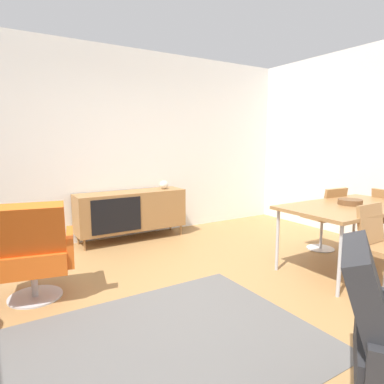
# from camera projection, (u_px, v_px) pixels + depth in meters

# --- Properties ---
(ground_plane) EXTENTS (8.32, 8.32, 0.00)m
(ground_plane) POSITION_uv_depth(u_px,v_px,m) (205.00, 307.00, 2.95)
(ground_plane) COLOR #9E7242
(wall_back) EXTENTS (6.80, 0.12, 2.80)m
(wall_back) POSITION_uv_depth(u_px,v_px,m) (107.00, 145.00, 4.93)
(wall_back) COLOR white
(wall_back) RESTS_ON ground_plane
(sideboard) EXTENTS (1.60, 0.45, 0.72)m
(sideboard) POSITION_uv_depth(u_px,v_px,m) (131.00, 210.00, 4.94)
(sideboard) COLOR olive
(sideboard) RESTS_ON ground_plane
(vase_cobalt) EXTENTS (0.14, 0.14, 0.13)m
(vase_cobalt) POSITION_uv_depth(u_px,v_px,m) (164.00, 185.00, 5.17)
(vase_cobalt) COLOR beige
(vase_cobalt) RESTS_ON sideboard
(dining_table) EXTENTS (1.60, 0.90, 0.74)m
(dining_table) POSITION_uv_depth(u_px,v_px,m) (350.00, 209.00, 3.75)
(dining_table) COLOR olive
(dining_table) RESTS_ON ground_plane
(wooden_bowl_on_table) EXTENTS (0.26, 0.26, 0.06)m
(wooden_bowl_on_table) POSITION_uv_depth(u_px,v_px,m) (350.00, 202.00, 3.78)
(wooden_bowl_on_table) COLOR brown
(wooden_bowl_on_table) RESTS_ON dining_table
(dining_chair_back_right) EXTENTS (0.43, 0.45, 0.86)m
(dining_chair_back_right) POSITION_uv_depth(u_px,v_px,m) (326.00, 216.00, 4.44)
(dining_chair_back_right) COLOR #9E7042
(dining_chair_back_right) RESTS_ON ground_plane
(dining_chair_front_left) EXTENTS (0.41, 0.43, 0.86)m
(dining_chair_front_left) POSITION_uv_depth(u_px,v_px,m) (381.00, 247.00, 3.14)
(dining_chair_front_left) COLOR #9E7042
(dining_chair_front_left) RESTS_ON ground_plane
(lounge_chair_red) EXTENTS (0.81, 0.76, 0.95)m
(lounge_chair_red) POSITION_uv_depth(u_px,v_px,m) (31.00, 251.00, 3.01)
(lounge_chair_red) COLOR #D85919
(lounge_chair_red) RESTS_ON ground_plane
(area_rug) EXTENTS (2.20, 1.70, 0.01)m
(area_rug) POSITION_uv_depth(u_px,v_px,m) (166.00, 344.00, 2.41)
(area_rug) COLOR #595654
(area_rug) RESTS_ON ground_plane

